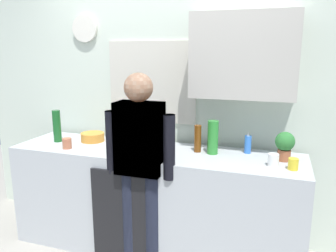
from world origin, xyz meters
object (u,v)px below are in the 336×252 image
Objects in this scene: cup_yellow_cup at (293,164)px; bottle_amber_beer at (198,139)px; potted_plant at (285,144)px; mixing_bowl at (93,137)px; dish_soap at (248,144)px; coffee_maker at (139,133)px; person_guest at (140,157)px; bottle_green_wine at (57,126)px; person_at_sink at (140,157)px; bottle_clear_soda at (213,137)px; cup_terracotta_mug at (67,143)px; cup_white_mug at (273,160)px.

bottle_amber_beer is at bearing 164.39° from cup_yellow_cup.
potted_plant is (0.70, -0.02, 0.02)m from bottle_amber_beer.
dish_soap is (1.43, 0.08, 0.04)m from mixing_bowl.
coffee_maker reaches higher than cup_yellow_cup.
bottle_green_wine is at bearing 3.37° from person_guest.
person_at_sink and person_guest have the same top height.
cup_yellow_cup is 1.14m from person_at_sink.
person_at_sink reaches higher than bottle_amber_beer.
coffee_maker is 0.83m from bottle_green_wine.
potted_plant is (-0.06, 0.20, 0.09)m from cup_yellow_cup.
person_at_sink is (-1.12, -0.18, -0.01)m from cup_yellow_cup.
coffee_maker is 1.26m from cup_yellow_cup.
coffee_maker is 0.21× the size of person_at_sink.
potted_plant is 1.13m from person_guest.
person_at_sink is (0.66, -0.41, -0.01)m from mixing_bowl.
cup_terracotta_mug is (-1.24, -0.25, -0.09)m from bottle_clear_soda.
mixing_bowl is at bearing 167.24° from coffee_maker.
coffee_maker reaches higher than mixing_bowl.
cup_white_mug is at bearing 2.92° from cup_terracotta_mug.
person_at_sink reaches higher than dish_soap.
person_at_sink is at bearing -31.83° from mixing_bowl.
cup_terracotta_mug is 0.97× the size of cup_white_mug.
mixing_bowl is (-1.16, 0.03, -0.10)m from bottle_clear_soda.
person_at_sink reaches higher than mixing_bowl.
mixing_bowl is 1.44m from dish_soap.
cup_terracotta_mug is at bearing -106.78° from mixing_bowl.
dish_soap reaches higher than cup_terracotta_mug.
dish_soap is at bearing 138.77° from cup_yellow_cup.
cup_white_mug is (0.62, -0.18, -0.07)m from bottle_amber_beer.
coffee_maker is 0.51m from bottle_amber_beer.
bottle_clear_soda is at bearing 162.36° from cup_yellow_cup.
cup_yellow_cup is 0.14m from cup_white_mug.
bottle_amber_beer is 0.14× the size of person_guest.
cup_white_mug is 0.41× the size of potted_plant.
cup_yellow_cup is at bearing -15.61° from bottle_amber_beer.
cup_white_mug is 0.53× the size of dish_soap.
cup_terracotta_mug is 1.73m from cup_white_mug.
person_at_sink is at bearing -142.70° from bottle_clear_soda.
potted_plant is at bearing -140.28° from person_guest.
person_guest reaches higher than cup_yellow_cup.
dish_soap is (1.74, 0.19, -0.07)m from bottle_green_wine.
mixing_bowl is at bearing -11.56° from person_guest.
bottle_amber_beer is 0.65m from cup_white_mug.
cup_white_mug is 0.35m from dish_soap.
bottle_amber_beer is 2.50× the size of cup_terracotta_mug.
coffee_maker is at bearing -12.76° from mixing_bowl.
person_guest is (-1.06, -0.37, -0.10)m from potted_plant.
potted_plant reaches higher than cup_white_mug.
coffee_maker is 0.64m from cup_terracotta_mug.
coffee_maker reaches higher than potted_plant.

